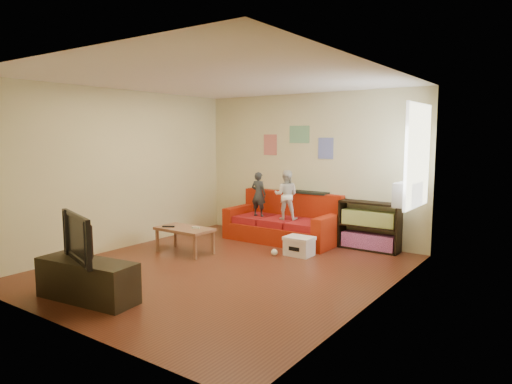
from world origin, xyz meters
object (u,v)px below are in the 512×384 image
Objects in this scene: child_b at (286,195)px; television at (85,237)px; tv_stand at (87,280)px; sofa at (284,224)px; coffee_table at (185,231)px; file_box at (299,246)px; bookshelf at (369,229)px; child_a at (259,194)px.

child_b reaches higher than television.
television is (0.00, 0.00, 0.52)m from tv_stand.
sofa is at bearing -70.62° from child_b.
child_b is (0.15, -0.17, 0.57)m from sofa.
file_box is at bearing 30.73° from coffee_table.
file_box is 0.35× the size of tv_stand.
bookshelf is 0.80× the size of tv_stand.
sofa is 0.61m from child_b.
coffee_table is (-0.99, -1.56, -0.51)m from child_b.
child_b is at bearing 135.96° from file_box.
television is at bearing 62.40° from child_b.
child_b is at bearing 76.41° from tv_stand.
coffee_table is 0.92× the size of bookshelf.
bookshelf is 1.05× the size of television.
child_b is at bearing 57.64° from coffee_table.
bookshelf is 2.29× the size of file_box.
file_box is (1.22, -0.60, -0.69)m from child_a.
sofa reaches higher than tv_stand.
sofa is 2.01× the size of bookshelf.
file_box is (1.61, 0.96, -0.21)m from coffee_table.
child_b is 0.86× the size of bookshelf.
sofa is at bearing -162.21° from child_a.
sofa is at bearing 104.48° from television.
child_b is 1.55m from bookshelf.
television reaches higher than tv_stand.
child_a reaches higher than bookshelf.
coffee_table is (-0.84, -1.73, 0.06)m from sofa.
coffee_table is at bearing 122.87° from television.
television reaches higher than sofa.
child_a is 1.68m from coffee_table.
television is (0.59, -2.24, 0.40)m from coffee_table.
television is (-1.03, -3.19, 0.60)m from file_box.
television is at bearing -107.80° from file_box.
sofa reaches higher than coffee_table.
child_a is 0.85× the size of television.
child_b is 1.92m from coffee_table.
tv_stand is at bearing 90.11° from child_a.
tv_stand is 0.52m from television.
sofa is 2.17× the size of coffee_table.
file_box is at bearing 90.34° from television.
file_box is (0.77, -0.77, -0.15)m from sofa.
television is at bearing -75.27° from coffee_table.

